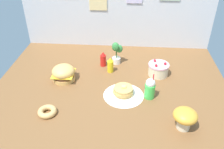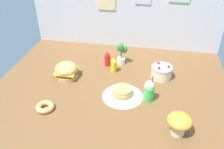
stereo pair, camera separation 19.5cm
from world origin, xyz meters
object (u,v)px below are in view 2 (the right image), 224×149
at_px(pancake_stack, 122,93).
at_px(mushroom_stool, 179,122).
at_px(layer_cake, 162,72).
at_px(donut_pink_glaze, 45,107).
at_px(ketchup_bottle, 107,59).
at_px(potted_plant, 121,52).
at_px(burger, 66,70).
at_px(mustard_bottle, 114,65).
at_px(cream_soda_cup, 149,91).

relative_size(pancake_stack, mushroom_stool, 1.55).
xyz_separation_m(layer_cake, donut_pink_glaze, (-0.99, -0.69, -0.04)).
distance_m(pancake_stack, donut_pink_glaze, 0.70).
relative_size(ketchup_bottle, potted_plant, 0.66).
bearing_deg(burger, pancake_stack, -19.34).
distance_m(burger, layer_cake, 0.99).
distance_m(pancake_stack, ketchup_bottle, 0.58).
bearing_deg(mustard_bottle, mushroom_stool, -50.71).
relative_size(cream_soda_cup, potted_plant, 0.98).
xyz_separation_m(mustard_bottle, mushroom_stool, (0.64, -0.79, 0.03)).
bearing_deg(layer_cake, mustard_bottle, 177.48).
relative_size(cream_soda_cup, donut_pink_glaze, 1.61).
height_order(ketchup_bottle, mustard_bottle, same).
height_order(layer_cake, donut_pink_glaze, layer_cake).
xyz_separation_m(burger, donut_pink_glaze, (-0.02, -0.52, -0.05)).
relative_size(layer_cake, cream_soda_cup, 0.83).
height_order(cream_soda_cup, mushroom_stool, cream_soda_cup).
height_order(burger, layer_cake, burger).
bearing_deg(potted_plant, mustard_bottle, -106.17).
bearing_deg(layer_cake, donut_pink_glaze, -145.20).
xyz_separation_m(layer_cake, ketchup_bottle, (-0.60, 0.14, 0.01)).
relative_size(layer_cake, donut_pink_glaze, 1.34).
relative_size(cream_soda_cup, mushroom_stool, 1.36).
distance_m(mustard_bottle, donut_pink_glaze, 0.86).
relative_size(pancake_stack, ketchup_bottle, 1.70).
xyz_separation_m(burger, cream_soda_cup, (0.86, -0.23, 0.02)).
xyz_separation_m(ketchup_bottle, mustard_bottle, (0.09, -0.12, 0.00)).
height_order(layer_cake, mustard_bottle, mustard_bottle).
bearing_deg(potted_plant, layer_cake, -24.97).
bearing_deg(mushroom_stool, potted_plant, 121.10).
bearing_deg(layer_cake, ketchup_bottle, 166.55).
bearing_deg(cream_soda_cup, mustard_bottle, 133.71).
bearing_deg(layer_cake, burger, -170.23).
bearing_deg(pancake_stack, burger, 160.66).
bearing_deg(mustard_bottle, pancake_stack, -69.09).
distance_m(cream_soda_cup, donut_pink_glaze, 0.93).
relative_size(burger, mustard_bottle, 1.33).
height_order(layer_cake, mushroom_stool, mushroom_stool).
height_order(donut_pink_glaze, mushroom_stool, mushroom_stool).
xyz_separation_m(cream_soda_cup, donut_pink_glaze, (-0.88, -0.29, -0.08)).
height_order(ketchup_bottle, mushroom_stool, mushroom_stool).
distance_m(mustard_bottle, potted_plant, 0.21).
bearing_deg(mushroom_stool, cream_soda_cup, 123.59).
height_order(burger, mustard_bottle, mustard_bottle).
bearing_deg(burger, cream_soda_cup, -14.70).
distance_m(burger, mushroom_stool, 1.26).
relative_size(mustard_bottle, potted_plant, 0.66).
xyz_separation_m(potted_plant, mushroom_stool, (0.59, -0.97, -0.03)).
xyz_separation_m(donut_pink_glaze, potted_plant, (0.53, 0.90, 0.12)).
bearing_deg(ketchup_bottle, mustard_bottle, -53.14).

